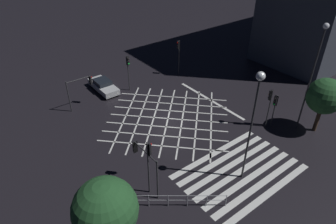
# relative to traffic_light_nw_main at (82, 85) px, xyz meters

# --- Properties ---
(ground_plane) EXTENTS (200.00, 200.00, 0.00)m
(ground_plane) POSITION_rel_traffic_light_nw_main_xyz_m (5.43, -6.92, -2.46)
(ground_plane) COLOR black
(road_markings) EXTENTS (14.11, 19.10, 0.01)m
(road_markings) POSITION_rel_traffic_light_nw_main_xyz_m (5.71, -12.05, -2.45)
(road_markings) COLOR silver
(road_markings) RESTS_ON ground_plane
(traffic_light_nw_main) EXTENTS (2.72, 0.36, 3.33)m
(traffic_light_nw_main) POSITION_rel_traffic_light_nw_main_xyz_m (0.00, 0.00, 0.00)
(traffic_light_nw_main) COLOR #2D2D30
(traffic_light_nw_main) RESTS_ON ground_plane
(traffic_light_ne_main) EXTENTS (0.39, 0.36, 4.34)m
(traffic_light_ne_main) POSITION_rel_traffic_light_nw_main_xyz_m (12.27, -0.04, 0.63)
(traffic_light_ne_main) COLOR #2D2D30
(traffic_light_ne_main) RESTS_ON ground_plane
(traffic_light_se_main) EXTENTS (0.39, 0.36, 3.22)m
(traffic_light_se_main) POSITION_rel_traffic_light_nw_main_xyz_m (12.33, -13.66, -0.15)
(traffic_light_se_main) COLOR #2D2D30
(traffic_light_se_main) RESTS_ON ground_plane
(traffic_light_median_north) EXTENTS (0.36, 0.39, 4.10)m
(traffic_light_median_north) POSITION_rel_traffic_light_nw_main_xyz_m (5.44, 0.13, 0.47)
(traffic_light_median_north) COLOR #2D2D30
(traffic_light_median_north) RESTS_ON ground_plane
(traffic_light_sw_main) EXTENTS (0.39, 0.36, 4.43)m
(traffic_light_sw_main) POSITION_rel_traffic_light_nw_main_xyz_m (-1.14, -13.44, 0.70)
(traffic_light_sw_main) COLOR #2D2D30
(traffic_light_sw_main) RESTS_ON ground_plane
(traffic_light_se_cross) EXTENTS (0.36, 0.39, 3.82)m
(traffic_light_se_cross) POSITION_rel_traffic_light_nw_main_xyz_m (11.86, -13.37, 0.28)
(traffic_light_se_cross) COLOR #2D2D30
(traffic_light_se_cross) RESTS_ON ground_plane
(traffic_light_sw_cross) EXTENTS (0.36, 2.96, 3.45)m
(traffic_light_sw_cross) POSITION_rel_traffic_light_nw_main_xyz_m (-1.07, -12.64, 0.10)
(traffic_light_sw_cross) COLOR #2D2D30
(traffic_light_sw_cross) RESTS_ON ground_plane
(street_lamp_east) EXTENTS (0.47, 0.47, 9.77)m
(street_lamp_east) POSITION_rel_traffic_light_nw_main_xyz_m (13.93, -15.41, 3.97)
(street_lamp_east) COLOR #2D2D30
(street_lamp_east) RESTS_ON ground_plane
(street_lamp_west) EXTENTS (0.57, 0.57, 8.71)m
(street_lamp_west) POSITION_rel_traffic_light_nw_main_xyz_m (5.15, -16.45, 3.98)
(street_lamp_west) COLOR #2D2D30
(street_lamp_west) RESTS_ON ground_plane
(street_tree_near) EXTENTS (3.14, 3.14, 5.20)m
(street_tree_near) POSITION_rel_traffic_light_nw_main_xyz_m (14.92, -16.57, 1.14)
(street_tree_near) COLOR #473323
(street_tree_near) RESTS_ON ground_plane
(street_tree_far) EXTENTS (3.38, 3.38, 5.93)m
(street_tree_far) POSITION_rel_traffic_light_nw_main_xyz_m (-5.66, -16.25, 1.77)
(street_tree_far) COLOR #473323
(street_tree_far) RESTS_ON ground_plane
(waiting_car) EXTENTS (1.72, 4.56, 1.26)m
(waiting_car) POSITION_rel_traffic_light_nw_main_xyz_m (3.09, 1.92, -1.85)
(waiting_car) COLOR #B7BABC
(waiting_car) RESTS_ON ground_plane
(pedestrian_railing) EXTENTS (6.23, 4.78, 1.05)m
(pedestrian_railing) POSITION_rel_traffic_light_nw_main_xyz_m (-0.93, -15.23, -1.79)
(pedestrian_railing) COLOR #9EA0A5
(pedestrian_railing) RESTS_ON ground_plane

